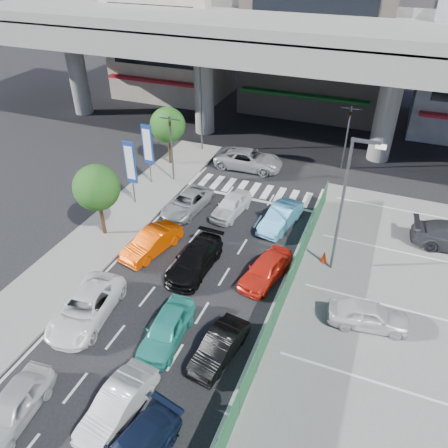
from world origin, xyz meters
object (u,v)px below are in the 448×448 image
at_px(traffic_light_left, 171,133).
at_px(signboard_far, 148,146).
at_px(tree_far, 168,125).
at_px(hatch_white_back_mid, 118,404).
at_px(taxi_orange_left, 152,242).
at_px(sedan_black_mid, 195,260).
at_px(sedan_white_front_mid, 231,205).
at_px(wagon_silver_front_left, 187,203).
at_px(street_lamp_right, 346,197).
at_px(taxi_teal_mid, 167,329).
at_px(parked_sedan_white, 369,315).
at_px(tree_near, 97,188).
at_px(street_lamp_left, 203,97).
at_px(signboard_near, 130,164).
at_px(traffic_light_right, 349,122).
at_px(kei_truck_front_right, 281,217).
at_px(taxi_orange_right, 266,269).
at_px(hatch_black_mid_right, 219,347).
at_px(crossing_wagon_silver, 249,159).
at_px(traffic_cone, 324,256).
at_px(van_white_back_left, 13,407).
at_px(sedan_white_mid_left, 86,308).

relative_size(traffic_light_left, signboard_far, 1.11).
relative_size(tree_far, hatch_white_back_mid, 1.22).
relative_size(tree_far, taxi_orange_left, 1.15).
bearing_deg(sedan_black_mid, sedan_white_front_mid, 93.30).
xyz_separation_m(sedan_black_mid, wagon_silver_front_left, (-3.16, 5.52, -0.06)).
bearing_deg(street_lamp_right, taxi_orange_left, -166.78).
height_order(taxi_teal_mid, parked_sedan_white, parked_sedan_white).
bearing_deg(tree_near, signboard_far, 94.90).
bearing_deg(tree_near, street_lamp_left, 87.24).
bearing_deg(hatch_white_back_mid, street_lamp_left, 111.10).
relative_size(signboard_far, taxi_teal_mid, 1.16).
distance_m(signboard_near, sedan_black_mid, 8.93).
bearing_deg(hatch_white_back_mid, traffic_light_right, 84.25).
bearing_deg(street_lamp_right, street_lamp_left, 138.37).
relative_size(tree_far, sedan_black_mid, 1.02).
height_order(signboard_near, taxi_orange_left, signboard_near).
bearing_deg(parked_sedan_white, taxi_orange_left, 75.63).
xyz_separation_m(tree_near, wagon_silver_front_left, (3.65, 4.54, -2.76)).
xyz_separation_m(taxi_orange_left, kei_truck_front_right, (6.39, 5.52, 0.00)).
xyz_separation_m(hatch_white_back_mid, taxi_orange_left, (-4.09, 9.86, 0.04)).
bearing_deg(signboard_far, taxi_orange_right, -32.58).
distance_m(signboard_far, hatch_black_mid_right, 17.34).
height_order(signboard_near, wagon_silver_front_left, signboard_near).
bearing_deg(crossing_wagon_silver, sedan_black_mid, -176.73).
height_order(taxi_teal_mid, kei_truck_front_right, same).
height_order(signboard_near, parked_sedan_white, signboard_near).
height_order(signboard_near, taxi_orange_right, signboard_near).
bearing_deg(sedan_white_front_mid, sedan_black_mid, -80.48).
height_order(crossing_wagon_silver, traffic_cone, crossing_wagon_silver).
bearing_deg(parked_sedan_white, taxi_teal_mid, 108.30).
xyz_separation_m(sedan_black_mid, taxi_orange_right, (3.97, 0.70, 0.00)).
height_order(signboard_far, van_white_back_left, signboard_far).
bearing_deg(street_lamp_left, taxi_orange_right, -54.70).
bearing_deg(street_lamp_right, tree_far, 150.42).
distance_m(traffic_light_right, crossing_wagon_silver, 8.24).
bearing_deg(tree_near, hatch_black_mid_right, -30.53).
height_order(street_lamp_right, signboard_far, street_lamp_right).
distance_m(traffic_light_left, sedan_black_mid, 11.29).
bearing_deg(traffic_light_right, traffic_cone, -85.41).
distance_m(traffic_light_right, street_lamp_right, 13.13).
relative_size(street_lamp_right, sedan_white_mid_left, 1.61).
distance_m(taxi_teal_mid, sedan_white_front_mid, 11.47).
height_order(signboard_near, taxi_teal_mid, signboard_near).
xyz_separation_m(tree_far, sedan_black_mid, (7.62, -11.48, -2.70)).
height_order(taxi_teal_mid, crossing_wagon_silver, crossing_wagon_silver).
bearing_deg(wagon_silver_front_left, taxi_orange_right, -27.07).
xyz_separation_m(tree_near, kei_truck_front_right, (10.12, 5.06, -2.70)).
relative_size(tree_near, traffic_cone, 6.23).
distance_m(hatch_black_mid_right, taxi_orange_right, 5.89).
height_order(street_lamp_left, taxi_orange_left, street_lamp_left).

